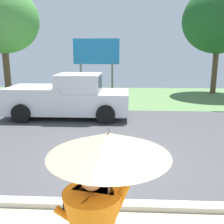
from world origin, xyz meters
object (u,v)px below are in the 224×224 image
Objects in this scene: roadside_billboard at (96,56)px; pickup_truck at (69,97)px; tree_center_back at (2,20)px; monk_pedestrian at (98,217)px; tree_left_far at (219,20)px.

pickup_truck is at bearing -101.64° from roadside_billboard.
pickup_truck is 0.83× the size of tree_center_back.
roadside_billboard is at bearing 95.29° from monk_pedestrian.
monk_pedestrian is at bearing -62.05° from tree_center_back.
tree_center_back is at bearing -174.76° from roadside_billboard.
monk_pedestrian is 0.34× the size of tree_center_back.
roadside_billboard is 0.51× the size of tree_left_far.
tree_center_back is (-4.21, 3.42, 3.57)m from pickup_truck.
monk_pedestrian is 13.96m from tree_center_back.
monk_pedestrian is 0.61× the size of roadside_billboard.
roadside_billboard is 8.52m from tree_left_far.
tree_left_far is (8.45, 6.93, 3.89)m from pickup_truck.
monk_pedestrian is 17.11m from tree_left_far.
pickup_truck is at bearing 103.19° from monk_pedestrian.
monk_pedestrian is 0.31× the size of tree_left_far.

